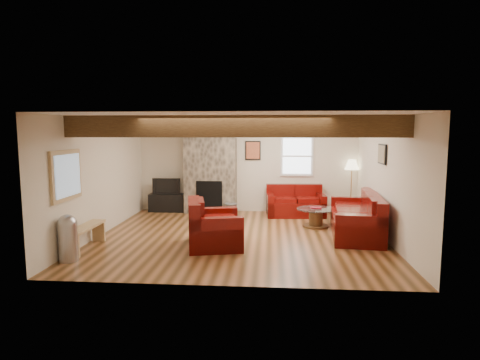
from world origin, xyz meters
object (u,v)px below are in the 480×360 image
object	(u,v)px
coffee_table	(316,218)
floor_lamp	(352,168)
armchair_red	(215,223)
sofa_three	(356,214)
loveseat	(295,201)
tv_cabinet	(167,203)
television	(167,186)

from	to	relation	value
coffee_table	floor_lamp	size ratio (longest dim) A/B	0.60
armchair_red	coffee_table	size ratio (longest dim) A/B	1.27
sofa_three	loveseat	bearing A→B (deg)	-141.62
armchair_red	floor_lamp	size ratio (longest dim) A/B	0.77
coffee_table	loveseat	bearing A→B (deg)	108.32
loveseat	armchair_red	bearing A→B (deg)	-124.08
sofa_three	tv_cabinet	distance (m)	5.19
sofa_three	armchair_red	bearing A→B (deg)	-62.84
sofa_three	loveseat	size ratio (longest dim) A/B	1.53
coffee_table	tv_cabinet	xyz separation A→B (m)	(-3.93, 1.52, 0.03)
armchair_red	coffee_table	xyz separation A→B (m)	(2.13, 1.77, -0.24)
tv_cabinet	coffee_table	bearing A→B (deg)	-21.15
coffee_table	tv_cabinet	size ratio (longest dim) A/B	0.90
sofa_three	loveseat	distance (m)	2.21
armchair_red	tv_cabinet	size ratio (longest dim) A/B	1.15
coffee_table	sofa_three	bearing A→B (deg)	-40.11
armchair_red	television	world-z (taller)	television
armchair_red	coffee_table	distance (m)	2.78
sofa_three	television	bearing A→B (deg)	-108.60
sofa_three	floor_lamp	bearing A→B (deg)	177.90
tv_cabinet	television	xyz separation A→B (m)	(0.00, 0.00, 0.47)
floor_lamp	tv_cabinet	bearing A→B (deg)	-179.77
sofa_three	coffee_table	distance (m)	1.04
armchair_red	floor_lamp	distance (m)	4.69
coffee_table	floor_lamp	xyz separation A→B (m)	(1.09, 1.54, 1.04)
sofa_three	television	distance (m)	5.19
loveseat	television	xyz separation A→B (m)	(-3.53, 0.30, 0.32)
coffee_table	television	bearing A→B (deg)	158.85
tv_cabinet	loveseat	bearing A→B (deg)	-4.86
television	floor_lamp	distance (m)	5.05
sofa_three	tv_cabinet	xyz separation A→B (m)	(-4.71, 2.17, -0.20)
loveseat	armchair_red	world-z (taller)	armchair_red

